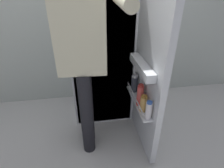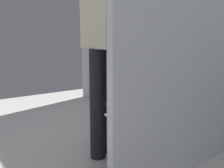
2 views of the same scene
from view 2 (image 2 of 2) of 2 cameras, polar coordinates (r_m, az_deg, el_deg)
The scene contains 4 objects.
ground_plane at distance 2.06m, azimuth 3.35°, elevation -17.13°, with size 5.62×5.62×0.00m, color silver.
kitchen_wall at distance 2.56m, azimuth 20.73°, elevation 16.79°, with size 4.40×0.10×2.54m, color beige.
refrigerator at distance 2.18m, azimuth 14.55°, elevation 6.94°, with size 0.73×1.32×1.67m.
person at distance 1.95m, azimuth -1.48°, elevation 13.09°, with size 0.53×0.73×1.73m.
Camera 2 is at (1.40, -1.18, 0.93)m, focal length 40.78 mm.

